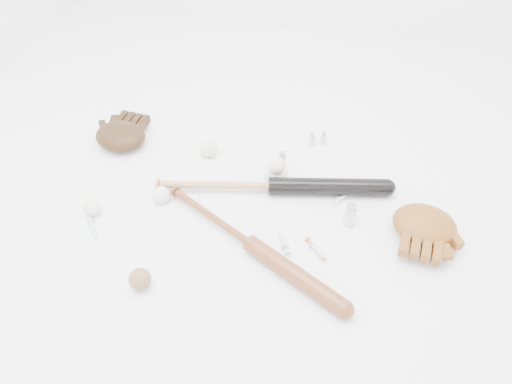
% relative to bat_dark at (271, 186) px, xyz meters
% --- Properties ---
extents(bat_dark, '(0.99, 0.27, 0.07)m').
position_rel_bat_dark_xyz_m(bat_dark, '(0.00, 0.00, 0.00)').
color(bat_dark, black).
rests_on(bat_dark, ground).
extents(bat_wood, '(0.80, 0.48, 0.06)m').
position_rel_bat_dark_xyz_m(bat_wood, '(-0.02, -0.31, -0.00)').
color(bat_wood, brown).
rests_on(bat_wood, ground).
extents(glove_dark, '(0.29, 0.29, 0.10)m').
position_rel_bat_dark_xyz_m(glove_dark, '(-0.72, 0.15, 0.01)').
color(glove_dark, black).
rests_on(glove_dark, ground).
extents(glove_tan, '(0.32, 0.32, 0.10)m').
position_rel_bat_dark_xyz_m(glove_tan, '(0.60, -0.09, 0.01)').
color(glove_tan, brown).
rests_on(glove_tan, ground).
extents(trading_card, '(0.08, 0.09, 0.00)m').
position_rel_bat_dark_xyz_m(trading_card, '(-0.80, 0.17, -0.03)').
color(trading_card, yellow).
rests_on(trading_card, ground).
extents(pedestal, '(0.09, 0.09, 0.04)m').
position_rel_bat_dark_xyz_m(pedestal, '(0.00, 0.08, -0.02)').
color(pedestal, white).
rests_on(pedestal, ground).
extents(baseball_on_pedestal, '(0.07, 0.07, 0.07)m').
position_rel_bat_dark_xyz_m(baseball_on_pedestal, '(0.00, 0.08, 0.04)').
color(baseball_on_pedestal, silver).
rests_on(baseball_on_pedestal, pedestal).
extents(baseball_left, '(0.07, 0.07, 0.07)m').
position_rel_bat_dark_xyz_m(baseball_left, '(-0.66, -0.27, -0.00)').
color(baseball_left, silver).
rests_on(baseball_left, ground).
extents(baseball_upper, '(0.08, 0.08, 0.08)m').
position_rel_bat_dark_xyz_m(baseball_upper, '(-0.32, 0.17, 0.00)').
color(baseball_upper, silver).
rests_on(baseball_upper, ground).
extents(baseball_mid, '(0.07, 0.07, 0.07)m').
position_rel_bat_dark_xyz_m(baseball_mid, '(-0.42, -0.14, -0.00)').
color(baseball_mid, silver).
rests_on(baseball_mid, ground).
extents(baseball_aged, '(0.08, 0.08, 0.08)m').
position_rel_bat_dark_xyz_m(baseball_aged, '(-0.35, -0.54, 0.00)').
color(baseball_aged, brown).
rests_on(baseball_aged, ground).
extents(syringe_0, '(0.12, 0.14, 0.02)m').
position_rel_bat_dark_xyz_m(syringe_0, '(-0.63, -0.35, -0.03)').
color(syringe_0, '#ADBCC6').
rests_on(syringe_0, ground).
extents(syringe_1, '(0.10, 0.15, 0.02)m').
position_rel_bat_dark_xyz_m(syringe_1, '(0.09, -0.25, -0.03)').
color(syringe_1, '#ADBCC6').
rests_on(syringe_1, ground).
extents(syringe_2, '(0.10, 0.15, 0.02)m').
position_rel_bat_dark_xyz_m(syringe_2, '(0.30, 0.04, -0.03)').
color(syringe_2, '#ADBCC6').
rests_on(syringe_2, ground).
extents(syringe_3, '(0.13, 0.13, 0.02)m').
position_rel_bat_dark_xyz_m(syringe_3, '(0.23, -0.27, -0.03)').
color(syringe_3, '#ADBCC6').
rests_on(syringe_3, ground).
extents(syringe_4, '(0.17, 0.08, 0.02)m').
position_rel_bat_dark_xyz_m(syringe_4, '(0.31, 0.12, -0.03)').
color(syringe_4, '#ADBCC6').
rests_on(syringe_4, ground).
extents(vial_0, '(0.03, 0.03, 0.07)m').
position_rel_bat_dark_xyz_m(vial_0, '(0.17, 0.35, -0.00)').
color(vial_0, silver).
rests_on(vial_0, ground).
extents(vial_1, '(0.03, 0.03, 0.07)m').
position_rel_bat_dark_xyz_m(vial_1, '(0.12, 0.33, -0.00)').
color(vial_1, silver).
rests_on(vial_1, ground).
extents(vial_2, '(0.03, 0.03, 0.08)m').
position_rel_bat_dark_xyz_m(vial_2, '(0.02, 0.16, 0.01)').
color(vial_2, silver).
rests_on(vial_2, ground).
extents(vial_3, '(0.04, 0.04, 0.10)m').
position_rel_bat_dark_xyz_m(vial_3, '(0.33, -0.10, 0.02)').
color(vial_3, silver).
rests_on(vial_3, ground).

